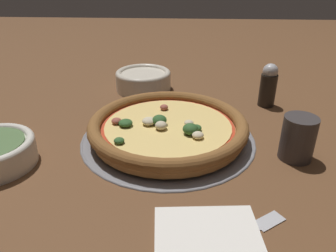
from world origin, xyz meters
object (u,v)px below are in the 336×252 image
Objects in this scene: napkin at (208,234)px; pizza_tray at (168,137)px; drinking_cup at (298,138)px; pepper_shaker at (268,85)px; bowl_near at (143,80)px; fork at (240,237)px; pizza at (168,127)px.

pizza_tray is at bearing -75.53° from napkin.
pepper_shaker is at bearing -89.50° from drinking_cup.
napkin is 1.40× the size of pepper_shaker.
pizza_tray is 0.27m from napkin.
bowl_near is 0.33m from pepper_shaker.
drinking_cup is 0.55× the size of napkin.
drinking_cup is 0.24m from fork.
pizza_tray is 4.28× the size of drinking_cup.
fork is at bearing 57.74° from drinking_cup.
pizza is 3.00× the size of pepper_shaker.
pizza is 3.89× the size of drinking_cup.
fork is at bearing 74.21° from pepper_shaker.
pizza_tray is 1.10× the size of pizza.
pizza is at bearing 106.73° from bowl_near.
napkin is at bearing 143.73° from fork.
pizza reaches higher than fork.
napkin is at bearing 104.52° from pizza.
fork is at bearing 179.00° from napkin.
napkin is (-0.07, 0.26, 0.00)m from pizza_tray.
drinking_cup is at bearing 90.50° from pepper_shaker.
fork is at bearing 109.69° from bowl_near.
pizza_tray is at bearing 38.16° from pepper_shaker.
bowl_near reaches higher than pizza.
drinking_cup is 0.24m from pepper_shaker.
pizza is at bearing 77.47° from fork.
pizza_tray is 0.29m from bowl_near.
drinking_cup reaches higher than pizza.
drinking_cup is (-0.24, 0.06, 0.04)m from pizza_tray.
pizza reaches higher than napkin.
drinking_cup is 0.27m from napkin.
bowl_near is 0.97× the size of fork.
pepper_shaker is (-0.32, 0.09, 0.02)m from bowl_near.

